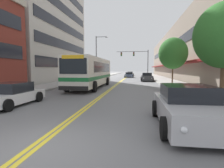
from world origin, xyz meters
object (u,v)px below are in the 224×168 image
at_px(car_beige_moving_lead, 130,74).
at_px(street_tree_right_mid, 173,53).
at_px(car_dark_grey_parked_right_mid, 147,77).
at_px(fire_hydrant, 180,88).
at_px(car_slate_blue_moving_second, 129,75).
at_px(car_white_parked_left_near, 10,95).
at_px(traffic_signal_mast, 137,58).
at_px(car_silver_parked_right_foreground, 188,108).
at_px(city_bus, 92,71).
at_px(car_charcoal_parked_left_far, 99,77).
at_px(street_lamp_left_far, 98,54).

xyz_separation_m(car_beige_moving_lead, street_tree_right_mid, (6.27, -33.23, 3.30)).
distance_m(car_dark_grey_parked_right_mid, fire_hydrant, 16.47).
bearing_deg(car_beige_moving_lead, car_slate_blue_moving_second, -89.30).
distance_m(car_white_parked_left_near, traffic_signal_mast, 34.79).
relative_size(car_silver_parked_right_foreground, car_beige_moving_lead, 0.94).
relative_size(city_bus, street_tree_right_mid, 1.99).
relative_size(car_silver_parked_right_foreground, car_dark_grey_parked_right_mid, 0.93).
bearing_deg(car_charcoal_parked_left_far, car_slate_blue_moving_second, 66.37).
height_order(traffic_signal_mast, street_lamp_left_far, street_lamp_left_far).
bearing_deg(street_lamp_left_far, car_charcoal_parked_left_far, -75.17).
xyz_separation_m(city_bus, car_dark_grey_parked_right_mid, (6.64, 11.70, -1.13)).
distance_m(car_white_parked_left_near, car_dark_grey_parked_right_mid, 23.33).
bearing_deg(car_silver_parked_right_foreground, car_white_parked_left_near, 164.55).
xyz_separation_m(car_white_parked_left_near, street_tree_right_mid, (11.26, 13.04, 3.31)).
bearing_deg(car_slate_blue_moving_second, traffic_signal_mast, -15.22).
distance_m(car_slate_blue_moving_second, traffic_signal_mast, 4.59).
height_order(car_white_parked_left_near, street_lamp_left_far, street_lamp_left_far).
bearing_deg(car_beige_moving_lead, car_silver_parked_right_foreground, -85.54).
xyz_separation_m(car_silver_parked_right_foreground, street_tree_right_mid, (2.47, 15.47, 3.21)).
height_order(city_bus, street_lamp_left_far, street_lamp_left_far).
bearing_deg(street_tree_right_mid, city_bus, -161.25).
bearing_deg(car_silver_parked_right_foreground, fire_hydrant, 78.52).
distance_m(car_white_parked_left_near, street_tree_right_mid, 17.55).
relative_size(car_charcoal_parked_left_far, car_dark_grey_parked_right_mid, 0.93).
bearing_deg(street_tree_right_mid, traffic_signal_mast, 101.56).
bearing_deg(city_bus, traffic_signal_mast, 78.36).
bearing_deg(street_lamp_left_far, street_tree_right_mid, -45.35).
xyz_separation_m(car_charcoal_parked_left_far, car_silver_parked_right_foreground, (8.75, -25.12, 0.08)).
bearing_deg(street_tree_right_mid, car_beige_moving_lead, 100.69).
distance_m(car_white_parked_left_near, car_silver_parked_right_foreground, 9.12).
relative_size(car_beige_moving_lead, street_lamp_left_far, 0.54).
height_order(car_silver_parked_right_foreground, street_tree_right_mid, street_tree_right_mid).
xyz_separation_m(car_white_parked_left_near, street_lamp_left_far, (-0.57, 25.03, 4.40)).
relative_size(car_silver_parked_right_foreground, car_slate_blue_moving_second, 1.04).
relative_size(car_white_parked_left_near, car_slate_blue_moving_second, 1.07).
height_order(street_lamp_left_far, fire_hydrant, street_lamp_left_far).
xyz_separation_m(car_white_parked_left_near, traffic_signal_mast, (7.01, 33.82, 4.16)).
bearing_deg(street_lamp_left_far, car_slate_blue_moving_second, 58.46).
xyz_separation_m(car_charcoal_parked_left_far, street_tree_right_mid, (11.22, -9.65, 3.30)).
distance_m(car_white_parked_left_near, car_slate_blue_moving_second, 34.72).
relative_size(car_beige_moving_lead, fire_hydrant, 5.48).
relative_size(city_bus, traffic_signal_mast, 1.47).
bearing_deg(traffic_signal_mast, car_slate_blue_moving_second, 164.78).
xyz_separation_m(car_beige_moving_lead, car_slate_blue_moving_second, (0.15, -11.94, -0.01)).
relative_size(car_white_parked_left_near, car_charcoal_parked_left_far, 1.03).
bearing_deg(car_silver_parked_right_foreground, car_slate_blue_moving_second, 95.68).
xyz_separation_m(city_bus, car_charcoal_parked_left_far, (-2.05, 12.76, -1.20)).
bearing_deg(car_silver_parked_right_foreground, car_dark_grey_parked_right_mid, 90.16).
bearing_deg(car_silver_parked_right_foreground, traffic_signal_mast, 92.81).
relative_size(car_silver_parked_right_foreground, traffic_signal_mast, 0.57).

